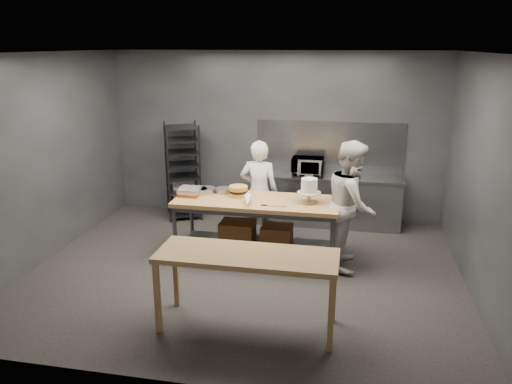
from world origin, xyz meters
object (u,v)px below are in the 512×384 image
(frosted_cake_stand, at_px, (309,188))
(work_table, at_px, (256,222))
(chef_behind, at_px, (259,192))
(microwave, at_px, (307,166))
(near_counter, at_px, (247,261))
(chef_right, at_px, (352,205))
(layer_cake, at_px, (238,191))
(speed_rack, at_px, (183,172))

(frosted_cake_stand, bearing_deg, work_table, 179.71)
(chef_behind, bearing_deg, microwave, -124.08)
(work_table, xyz_separation_m, chef_behind, (-0.08, 0.66, 0.26))
(near_counter, relative_size, chef_right, 1.09)
(frosted_cake_stand, relative_size, layer_cake, 1.29)
(chef_behind, distance_m, microwave, 1.24)
(chef_behind, relative_size, chef_right, 0.91)
(near_counter, height_order, layer_cake, layer_cake)
(speed_rack, relative_size, microwave, 3.23)
(frosted_cake_stand, bearing_deg, chef_right, 2.11)
(microwave, xyz_separation_m, frosted_cake_stand, (0.18, -1.68, 0.09))
(speed_rack, bearing_deg, chef_right, -27.30)
(speed_rack, distance_m, microwave, 2.28)
(work_table, relative_size, chef_right, 1.31)
(near_counter, distance_m, microwave, 3.59)
(near_counter, height_order, chef_right, chef_right)
(speed_rack, relative_size, layer_cake, 6.32)
(speed_rack, height_order, chef_right, chef_right)
(chef_right, bearing_deg, microwave, 27.86)
(frosted_cake_stand, bearing_deg, speed_rack, 146.86)
(chef_behind, distance_m, frosted_cake_stand, 1.13)
(near_counter, distance_m, frosted_cake_stand, 1.98)
(work_table, relative_size, microwave, 4.43)
(work_table, xyz_separation_m, layer_cake, (-0.28, 0.10, 0.43))
(speed_rack, bearing_deg, layer_cake, -47.00)
(near_counter, xyz_separation_m, speed_rack, (-1.95, 3.49, 0.04))
(frosted_cake_stand, bearing_deg, layer_cake, 174.25)
(speed_rack, xyz_separation_m, frosted_cake_stand, (2.45, -1.60, 0.29))
(chef_behind, distance_m, layer_cake, 0.62)
(work_table, height_order, near_counter, work_table)
(chef_behind, xyz_separation_m, layer_cake, (-0.20, -0.56, 0.16))
(layer_cake, bearing_deg, near_counter, -74.32)
(microwave, bearing_deg, chef_right, -64.54)
(near_counter, distance_m, layer_cake, 2.08)
(speed_rack, distance_m, frosted_cake_stand, 2.94)
(work_table, relative_size, layer_cake, 8.67)
(layer_cake, bearing_deg, microwave, 60.92)
(chef_behind, height_order, microwave, chef_behind)
(work_table, xyz_separation_m, near_counter, (0.28, -1.89, 0.24))
(work_table, relative_size, frosted_cake_stand, 6.70)
(chef_behind, xyz_separation_m, chef_right, (1.46, -0.64, 0.08))
(chef_right, relative_size, frosted_cake_stand, 5.13)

